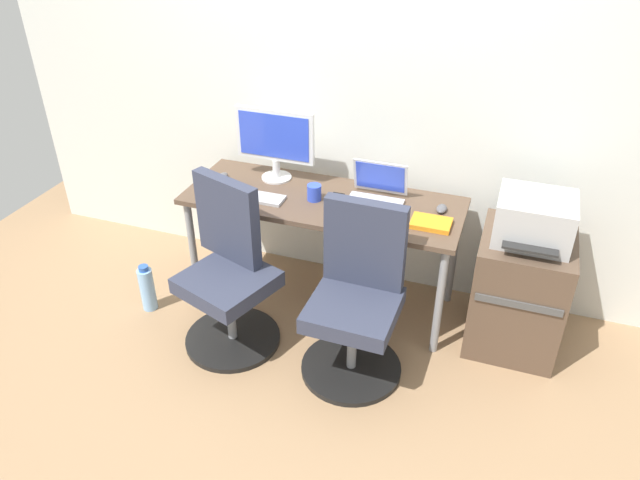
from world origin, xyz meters
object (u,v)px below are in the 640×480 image
office_chair_left (229,274)px  printer (534,219)px  side_cabinet (518,291)px  water_bottle_on_floor (147,288)px  coffee_mug (314,192)px  open_laptop (376,194)px  office_chair_right (357,301)px  desktop_monitor (275,140)px

office_chair_left → printer: size_ratio=2.35×
side_cabinet → water_bottle_on_floor: side_cabinet is taller
side_cabinet → coffee_mug: coffee_mug is taller
printer → open_laptop: 0.85m
office_chair_right → side_cabinet: (0.78, 0.48, -0.08)m
side_cabinet → desktop_monitor: bearing=174.1°
side_cabinet → water_bottle_on_floor: 2.16m
office_chair_left → desktop_monitor: size_ratio=1.96×
water_bottle_on_floor → open_laptop: size_ratio=1.00×
printer → desktop_monitor: bearing=174.1°
office_chair_right → desktop_monitor: bearing=137.8°
open_laptop → water_bottle_on_floor: bearing=-158.1°
printer → coffee_mug: size_ratio=4.35×
printer → open_laptop: open_laptop is taller
office_chair_left → coffee_mug: 0.66m
desktop_monitor → open_laptop: 0.68m
office_chair_right → coffee_mug: size_ratio=10.22×
open_laptop → coffee_mug: open_laptop is taller
office_chair_right → open_laptop: (-0.06, 0.55, 0.34)m
office_chair_left → side_cabinet: 1.59m
desktop_monitor → printer: bearing=-5.9°
printer → open_laptop: bearing=175.7°
office_chair_right → side_cabinet: 0.93m
office_chair_left → office_chair_right: bearing=0.3°
office_chair_right → coffee_mug: office_chair_right is taller
office_chair_left → side_cabinet: office_chair_left is taller
side_cabinet → printer: 0.46m
office_chair_left → water_bottle_on_floor: office_chair_left is taller
side_cabinet → coffee_mug: size_ratio=7.38×
water_bottle_on_floor → desktop_monitor: 1.18m
open_laptop → coffee_mug: 0.35m
office_chair_left → water_bottle_on_floor: 0.66m
coffee_mug → open_laptop: bearing=14.6°
water_bottle_on_floor → open_laptop: bearing=21.9°
printer → water_bottle_on_floor: (-2.11, -0.44, -0.65)m
printer → coffee_mug: printer is taller
office_chair_left → open_laptop: 0.93m
side_cabinet → desktop_monitor: size_ratio=1.41×
office_chair_right → side_cabinet: bearing=31.6°
office_chair_right → open_laptop: 0.65m
office_chair_right → desktop_monitor: 1.09m
side_cabinet → open_laptop: (-0.84, 0.06, 0.42)m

